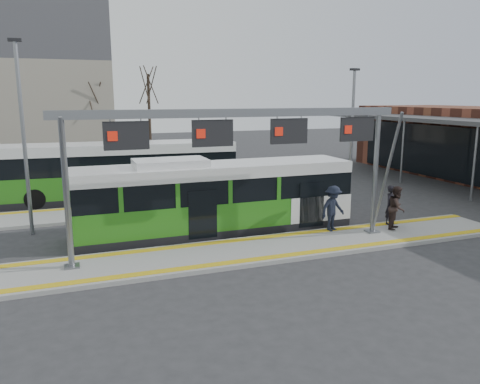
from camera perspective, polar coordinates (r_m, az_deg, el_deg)
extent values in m
plane|color=#2D2D30|center=(17.83, 1.76, -7.34)|extent=(120.00, 120.00, 0.00)
cube|color=gray|center=(17.81, 1.76, -7.11)|extent=(22.00, 3.00, 0.15)
cube|color=gray|center=(24.42, -14.20, -2.29)|extent=(20.00, 3.00, 0.15)
cube|color=gold|center=(18.80, 0.44, -5.81)|extent=(22.00, 0.35, 0.02)
cube|color=gold|center=(16.78, 3.25, -8.01)|extent=(22.00, 0.35, 0.02)
cube|color=gold|center=(25.52, -14.49, -1.52)|extent=(20.00, 0.35, 0.02)
cylinder|color=slate|center=(16.23, -20.41, -0.18)|extent=(0.20, 0.20, 5.05)
cube|color=slate|center=(16.88, -19.81, -8.50)|extent=(0.50, 0.50, 0.06)
cylinder|color=slate|center=(15.54, -20.39, -0.68)|extent=(0.12, 1.46, 4.90)
cylinder|color=slate|center=(20.10, 16.18, 2.23)|extent=(0.20, 0.20, 5.05)
cube|color=slate|center=(20.63, 15.79, -4.62)|extent=(0.50, 0.50, 0.06)
cylinder|color=slate|center=(19.55, 17.39, 1.91)|extent=(0.12, 1.46, 4.90)
cube|color=slate|center=(16.98, -0.10, 9.62)|extent=(13.00, 0.25, 0.30)
cube|color=black|center=(16.09, -13.69, 6.69)|extent=(1.50, 0.12, 0.95)
cube|color=red|center=(15.97, -15.28, 6.58)|extent=(0.32, 0.02, 0.32)
cube|color=black|center=(16.70, -3.35, 7.17)|extent=(1.50, 0.12, 0.95)
cube|color=red|center=(16.51, -4.78, 7.09)|extent=(0.32, 0.02, 0.32)
cube|color=black|center=(17.81, 6.00, 7.40)|extent=(1.50, 0.12, 0.95)
cube|color=red|center=(17.55, 4.77, 7.36)|extent=(0.32, 0.02, 0.32)
cube|color=black|center=(19.32, 14.08, 7.44)|extent=(1.50, 0.12, 0.95)
cube|color=red|center=(19.01, 13.06, 7.42)|extent=(0.32, 0.02, 0.32)
cylinder|color=slate|center=(29.09, 26.67, 3.17)|extent=(0.14, 0.14, 4.30)
cylinder|color=slate|center=(33.43, 19.20, 4.70)|extent=(0.14, 0.14, 4.30)
cube|color=black|center=(20.49, -2.82, -4.32)|extent=(11.86, 2.53, 0.35)
cube|color=#2A7A1A|center=(20.30, -2.84, -2.30)|extent=(11.86, 2.53, 1.14)
cube|color=black|center=(20.07, -2.87, 0.64)|extent=(11.86, 2.45, 0.99)
cube|color=white|center=(19.95, -2.89, 2.73)|extent=(11.86, 2.53, 0.49)
cube|color=orange|center=(22.43, 11.71, 3.23)|extent=(0.05, 1.76, 0.28)
cube|color=white|center=(19.40, -8.48, 3.55)|extent=(2.97, 1.77, 0.30)
cylinder|color=black|center=(18.55, -14.13, -5.34)|extent=(0.99, 0.30, 0.99)
cylinder|color=black|center=(20.68, -14.82, -3.63)|extent=(0.99, 0.30, 0.99)
cylinder|color=black|center=(20.75, 7.53, -3.28)|extent=(0.99, 0.30, 0.99)
cylinder|color=black|center=(22.67, 4.92, -1.95)|extent=(0.99, 0.30, 0.99)
cube|color=black|center=(27.70, -14.12, -0.43)|extent=(12.97, 3.47, 0.37)
cube|color=#2A7A1A|center=(27.55, -14.20, 1.21)|extent=(12.97, 3.47, 1.23)
cube|color=black|center=(27.37, -14.32, 3.57)|extent=(12.96, 3.38, 1.07)
cube|color=white|center=(27.28, -14.41, 5.24)|extent=(12.97, 3.47, 0.53)
cylinder|color=black|center=(26.62, -23.70, -0.78)|extent=(1.09, 0.38, 1.07)
cylinder|color=black|center=(28.99, -23.18, 0.21)|extent=(1.09, 0.38, 1.07)
cylinder|color=black|center=(26.90, -5.81, 0.27)|extent=(1.09, 0.38, 1.07)
cylinder|color=black|center=(29.24, -6.74, 1.16)|extent=(1.09, 0.38, 1.07)
imported|color=black|center=(21.91, 17.93, -1.51)|extent=(0.73, 0.58, 1.76)
imported|color=#2C201D|center=(21.21, 18.57, -1.82)|extent=(1.16, 1.12, 1.88)
imported|color=black|center=(20.21, 11.25, -1.97)|extent=(1.41, 1.03, 1.95)
cylinder|color=#382B21|center=(46.05, -17.26, 7.89)|extent=(0.28, 0.28, 6.47)
cylinder|color=#382B21|center=(48.01, -10.98, 9.21)|extent=(0.28, 0.28, 7.94)
cylinder|color=slate|center=(21.21, -24.84, 5.65)|extent=(0.16, 0.16, 7.96)
cube|color=black|center=(21.24, -25.78, 16.36)|extent=(0.50, 0.25, 0.12)
cylinder|color=slate|center=(26.73, 13.45, 6.59)|extent=(0.16, 0.16, 7.20)
cube|color=black|center=(26.68, 13.82, 14.31)|extent=(0.50, 0.25, 0.12)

